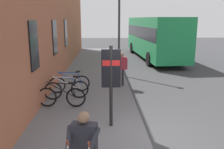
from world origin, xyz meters
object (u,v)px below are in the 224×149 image
bicycle_by_door (70,83)px  transit_info_sign (111,74)px  bicycle_far_end (67,89)px  pedestrian_by_facade (121,66)px  street_lamp (119,15)px  city_bus (154,35)px  bicycle_end_of_row (62,97)px  tourist_with_hotdogs (84,144)px

bicycle_by_door → transit_info_sign: 4.02m
bicycle_far_end → pedestrian_by_facade: pedestrian_by_facade is taller
transit_info_sign → street_lamp: (7.06, -0.70, 1.72)m
bicycle_far_end → bicycle_by_door: size_ratio=1.01×
street_lamp → city_bus: bearing=-28.2°
bicycle_far_end → pedestrian_by_facade: size_ratio=1.09×
bicycle_end_of_row → city_bus: 12.98m
bicycle_end_of_row → street_lamp: street_lamp is taller
bicycle_by_door → city_bus: city_bus is taller
transit_info_sign → tourist_with_hotdogs: transit_info_sign is taller
bicycle_end_of_row → bicycle_by_door: bearing=-1.8°
transit_info_sign → pedestrian_by_facade: 4.47m
pedestrian_by_facade → transit_info_sign: bearing=171.8°
city_bus → tourist_with_hotdogs: size_ratio=6.76×
city_bus → transit_info_sign: bearing=163.2°
bicycle_by_door → tourist_with_hotdogs: 6.39m
bicycle_by_door → tourist_with_hotdogs: bearing=-170.0°
bicycle_by_door → transit_info_sign: bearing=-154.0°
pedestrian_by_facade → tourist_with_hotdogs: 7.30m
city_bus → street_lamp: (-6.16, 3.30, 1.52)m
city_bus → tourist_with_hotdogs: 16.70m
bicycle_far_end → city_bus: 12.17m
transit_info_sign → tourist_with_hotdogs: size_ratio=1.53×
bicycle_by_door → pedestrian_by_facade: 2.56m
bicycle_end_of_row → city_bus: bearing=-26.4°
bicycle_far_end → street_lamp: street_lamp is taller
city_bus → street_lamp: 7.15m
bicycle_by_door → street_lamp: (3.61, -2.38, 2.93)m
street_lamp → bicycle_end_of_row: bearing=155.8°
bicycle_end_of_row → transit_info_sign: size_ratio=0.74×
bicycle_end_of_row → transit_info_sign: transit_info_sign is taller
bicycle_far_end → bicycle_by_door: 0.90m
transit_info_sign → street_lamp: street_lamp is taller
pedestrian_by_facade → bicycle_by_door: bearing=112.0°
tourist_with_hotdogs → street_lamp: size_ratio=0.28×
bicycle_by_door → tourist_with_hotdogs: (-6.27, -1.10, 0.58)m
bicycle_by_door → street_lamp: bearing=-33.4°
street_lamp → transit_info_sign: bearing=174.3°
bicycle_far_end → tourist_with_hotdogs: bearing=-168.4°
pedestrian_by_facade → tourist_with_hotdogs: (-7.20, 1.21, -0.01)m
pedestrian_by_facade → tourist_with_hotdogs: pedestrian_by_facade is taller
city_bus → street_lamp: size_ratio=1.88×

